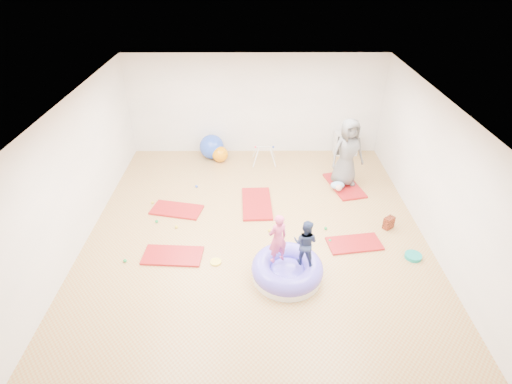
{
  "coord_description": "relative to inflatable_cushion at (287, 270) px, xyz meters",
  "views": [
    {
      "loc": [
        -0.03,
        -6.56,
        5.23
      ],
      "look_at": [
        0.0,
        0.3,
        0.9
      ],
      "focal_mm": 28.0,
      "sensor_mm": 36.0,
      "label": 1
    }
  ],
  "objects": [
    {
      "name": "gym_mat_mid_left",
      "position": [
        -2.37,
        2.13,
        -0.14
      ],
      "size": [
        1.23,
        0.79,
        0.05
      ],
      "primitive_type": "cube",
      "rotation": [
        0.0,
        0.0,
        -0.21
      ],
      "color": "#9F1B08",
      "rests_on": "ground"
    },
    {
      "name": "backpack",
      "position": [
        2.27,
        1.46,
        -0.03
      ],
      "size": [
        0.27,
        0.26,
        0.27
      ],
      "primitive_type": "cube",
      "rotation": [
        0.0,
        0.0,
        0.66
      ],
      "color": "#A43719",
      "rests_on": "ground"
    },
    {
      "name": "exercise_ball_orange",
      "position": [
        -1.54,
        4.54,
        0.06
      ],
      "size": [
        0.44,
        0.44,
        0.44
      ],
      "primitive_type": "sphere",
      "color": "orange",
      "rests_on": "ground"
    },
    {
      "name": "room",
      "position": [
        -0.56,
        1.19,
        1.24
      ],
      "size": [
        7.01,
        8.01,
        2.81
      ],
      "color": "tan",
      "rests_on": "ground"
    },
    {
      "name": "gym_mat_right",
      "position": [
        1.44,
        0.91,
        -0.14
      ],
      "size": [
        1.14,
        0.69,
        0.04
      ],
      "primitive_type": "cube",
      "rotation": [
        0.0,
        0.0,
        0.14
      ],
      "color": "#9F1B08",
      "rests_on": "ground"
    },
    {
      "name": "yellow_toy",
      "position": [
        -1.34,
        0.38,
        -0.14
      ],
      "size": [
        0.22,
        0.22,
        0.03
      ],
      "primitive_type": "cylinder",
      "color": "yellow",
      "rests_on": "ground"
    },
    {
      "name": "child_pink",
      "position": [
        -0.19,
        0.07,
        0.72
      ],
      "size": [
        0.43,
        0.38,
        1.0
      ],
      "primitive_type": "imported",
      "rotation": [
        0.0,
        0.0,
        3.6
      ],
      "color": "#D44A79",
      "rests_on": "inflatable_cushion"
    },
    {
      "name": "infant",
      "position": [
        1.45,
        2.94,
        -0.0
      ],
      "size": [
        0.34,
        0.34,
        0.2
      ],
      "color": "#91B8E0",
      "rests_on": "gym_mat_rear_right"
    },
    {
      "name": "gym_mat_center_back",
      "position": [
        -0.54,
        2.37,
        -0.13
      ],
      "size": [
        0.72,
        1.35,
        0.06
      ],
      "primitive_type": "cube",
      "rotation": [
        0.0,
        0.0,
        1.61
      ],
      "color": "#9F1B08",
      "rests_on": "ground"
    },
    {
      "name": "ball_pit_balls",
      "position": [
        -1.44,
        1.6,
        -0.13
      ],
      "size": [
        4.1,
        2.8,
        0.07
      ],
      "color": "#16963F",
      "rests_on": "ground"
    },
    {
      "name": "adult_caregiver",
      "position": [
        1.65,
        3.25,
        0.75
      ],
      "size": [
        0.95,
        0.75,
        1.71
      ],
      "primitive_type": "imported",
      "rotation": [
        0.0,
        0.0,
        0.28
      ],
      "color": "#5A5A5A",
      "rests_on": "gym_mat_rear_right"
    },
    {
      "name": "exercise_ball_blue",
      "position": [
        -1.79,
        4.77,
        0.18
      ],
      "size": [
        0.68,
        0.68,
        0.68
      ],
      "primitive_type": "sphere",
      "color": "blue",
      "rests_on": "ground"
    },
    {
      "name": "inflatable_cushion",
      "position": [
        0.0,
        0.0,
        0.0
      ],
      "size": [
        1.31,
        1.31,
        0.41
      ],
      "rotation": [
        0.0,
        0.0,
        0.29
      ],
      "color": "white",
      "rests_on": "ground"
    },
    {
      "name": "infant_play_gym",
      "position": [
        -0.32,
        4.45,
        0.17
      ],
      "size": [
        0.65,
        0.62,
        0.5
      ],
      "rotation": [
        0.0,
        0.0,
        -0.25
      ],
      "color": "silver",
      "rests_on": "ground"
    },
    {
      "name": "cube_shelf",
      "position": [
        2.03,
        4.98,
        0.17
      ],
      "size": [
        0.66,
        0.33,
        0.66
      ],
      "color": "silver",
      "rests_on": "ground"
    },
    {
      "name": "balance_disc",
      "position": [
        2.5,
        0.5,
        -0.12
      ],
      "size": [
        0.32,
        0.32,
        0.07
      ],
      "primitive_type": "cylinder",
      "color": "#0D8A7E",
      "rests_on": "ground"
    },
    {
      "name": "gym_mat_front_left",
      "position": [
        -2.19,
        0.56,
        -0.14
      ],
      "size": [
        1.18,
        0.64,
        0.05
      ],
      "primitive_type": "cube",
      "rotation": [
        0.0,
        0.0,
        -0.06
      ],
      "color": "#9F1B08",
      "rests_on": "ground"
    },
    {
      "name": "child_navy",
      "position": [
        0.29,
        0.02,
        0.67
      ],
      "size": [
        0.54,
        0.49,
        0.91
      ],
      "primitive_type": "imported",
      "rotation": [
        0.0,
        0.0,
        2.74
      ],
      "color": "navy",
      "rests_on": "inflatable_cushion"
    },
    {
      "name": "gym_mat_rear_right",
      "position": [
        1.67,
        3.18,
        -0.13
      ],
      "size": [
        0.92,
        1.41,
        0.05
      ],
      "primitive_type": "cube",
      "rotation": [
        0.0,
        0.0,
        1.8
      ],
      "color": "#9F1B08",
      "rests_on": "ground"
    }
  ]
}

